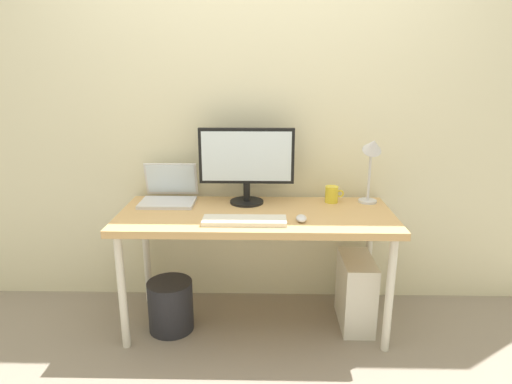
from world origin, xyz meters
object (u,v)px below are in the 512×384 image
Objects in this scene: laptop at (169,192)px; mouse at (301,218)px; coffee_mug at (332,194)px; computer_tower at (356,292)px; monitor at (247,161)px; wastebasket at (171,306)px; desk at (256,223)px; keyboard at (244,221)px; desk_lamp at (372,155)px.

laptop is 3.56× the size of mouse.
computer_tower is at bearing -55.46° from coffee_mug.
computer_tower is (0.35, 0.15, -0.51)m from mouse.
monitor is 1.86× the size of wastebasket.
mouse reaches higher than wastebasket.
monitor is 0.50m from mouse.
desk is at bearing -155.53° from coffee_mug.
coffee_mug is 0.59m from computer_tower.
keyboard is at bearing -12.59° from wastebasket.
desk is 2.76× the size of monitor.
wastebasket is (-0.74, 0.07, -0.57)m from mouse.
computer_tower is (0.14, -0.20, -0.54)m from coffee_mug.
computer_tower is 1.09m from wastebasket.
monitor is at bearing 90.42° from keyboard.
desk is at bearing 71.68° from keyboard.
mouse is at bearing 5.49° from keyboard.
wastebasket is at bearing -175.78° from computer_tower.
desk is 3.66× the size of computer_tower.
coffee_mug is (0.51, 0.38, 0.04)m from keyboard.
monitor is 1.74× the size of laptop.
keyboard is 0.72m from wastebasket.
desk is at bearing -20.52° from laptop.
coffee_mug is at bearing 36.54° from keyboard.
computer_tower is 1.40× the size of wastebasket.
computer_tower is at bearing 4.22° from wastebasket.
wastebasket is at bearing -171.59° from desk.
laptop is 0.85m from mouse.
monitor is 0.55m from coffee_mug.
desk_lamp is at bearing 15.02° from desk.
monitor is at bearing 165.12° from computer_tower.
desk_lamp is 0.85m from keyboard.
wastebasket is at bearing -163.60° from coffee_mug.
monitor is 1.33× the size of desk_lamp.
desk is 0.70m from wastebasket.
coffee_mug is (-0.22, 0.03, -0.24)m from desk_lamp.
wastebasket is at bearing 167.41° from keyboard.
mouse is at bearing -156.66° from computer_tower.
laptop reaches higher than keyboard.
laptop is 0.76× the size of desk_lamp.
desk is 17.10× the size of mouse.
wastebasket is (-0.95, -0.28, -0.60)m from coffee_mug.
desk_lamp is (0.67, 0.18, 0.36)m from desk.
mouse is 0.30× the size of wastebasket.
coffee_mug reaches higher than keyboard.
monitor is 1.27× the size of keyboard.
keyboard is 3.90× the size of coffee_mug.
desk_lamp is 0.95× the size of keyboard.
monitor is at bearing 30.04° from wastebasket.
coffee_mug is (0.51, 0.03, -0.21)m from monitor.
laptop is 0.73× the size of keyboard.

